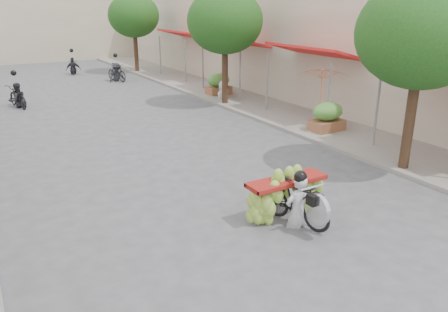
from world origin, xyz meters
TOP-DOWN VIEW (x-y plane):
  - sidewalk_right at (7.00, 15.00)m, footprint 4.00×60.00m
  - shophouse_row_right at (11.99, 14.00)m, footprint 9.77×40.00m
  - far_building at (0.00, 38.00)m, footprint 20.00×6.00m
  - street_tree_near at (5.40, 4.00)m, footprint 3.40×3.40m
  - street_tree_mid at (5.40, 14.00)m, footprint 3.40×3.40m
  - street_tree_far at (5.40, 26.00)m, footprint 3.40×3.40m
  - produce_crate_mid at (6.20, 8.00)m, footprint 1.20×0.88m
  - produce_crate_far at (6.20, 16.00)m, footprint 1.20×0.88m
  - banana_motorbike at (0.73, 3.20)m, footprint 2.20×1.88m
  - market_umbrella at (5.94, 8.09)m, footprint 2.17×2.17m
  - pedestrian at (5.92, 15.03)m, footprint 0.95×0.76m
  - bg_motorbike_a at (-3.06, 18.44)m, footprint 1.05×1.86m
  - bg_motorbike_b at (3.08, 23.17)m, footprint 1.17×1.94m
  - bg_motorbike_c at (1.43, 27.53)m, footprint 1.08×1.62m

SIDE VIEW (x-z plane):
  - sidewalk_right at x=7.00m, z-range 0.00..0.12m
  - banana_motorbike at x=0.73m, z-range -0.35..1.75m
  - produce_crate_mid at x=6.20m, z-range 0.13..1.29m
  - produce_crate_far at x=6.20m, z-range 0.13..1.29m
  - bg_motorbike_a at x=-3.06m, z-range -0.25..1.70m
  - bg_motorbike_c at x=1.43m, z-range -0.16..1.79m
  - bg_motorbike_b at x=3.08m, z-range -0.15..1.80m
  - pedestrian at x=5.92m, z-range 0.12..1.79m
  - market_umbrella at x=5.94m, z-range 1.60..3.24m
  - shophouse_row_right at x=11.99m, z-range 0.00..6.00m
  - far_building at x=0.00m, z-range 0.00..7.00m
  - street_tree_near at x=5.40m, z-range 1.16..6.41m
  - street_tree_mid at x=5.40m, z-range 1.16..6.41m
  - street_tree_far at x=5.40m, z-range 1.16..6.41m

